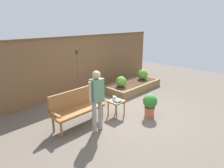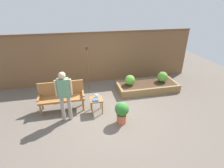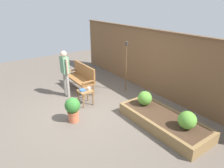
% 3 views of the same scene
% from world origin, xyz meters
% --- Properties ---
extents(ground_plane, '(14.00, 14.00, 0.00)m').
position_xyz_m(ground_plane, '(0.00, 0.00, 0.00)').
color(ground_plane, '#60564C').
extents(fence_back, '(8.40, 0.14, 2.16)m').
position_xyz_m(fence_back, '(0.00, 2.60, 1.09)').
color(fence_back, brown).
rests_on(fence_back, ground_plane).
extents(garden_bench, '(1.44, 0.48, 0.94)m').
position_xyz_m(garden_bench, '(-1.46, 0.61, 0.54)').
color(garden_bench, '#936033').
rests_on(garden_bench, ground_plane).
extents(side_table, '(0.40, 0.40, 0.48)m').
position_xyz_m(side_table, '(-0.39, 0.18, 0.40)').
color(side_table, olive).
rests_on(side_table, ground_plane).
extents(cup_on_table, '(0.13, 0.09, 0.09)m').
position_xyz_m(cup_on_table, '(-0.35, 0.29, 0.53)').
color(cup_on_table, silver).
rests_on(cup_on_table, side_table).
extents(book_on_table, '(0.19, 0.18, 0.04)m').
position_xyz_m(book_on_table, '(-0.42, 0.11, 0.50)').
color(book_on_table, '#38609E').
rests_on(book_on_table, side_table).
extents(potted_boxwood, '(0.41, 0.41, 0.68)m').
position_xyz_m(potted_boxwood, '(0.26, -0.54, 0.40)').
color(potted_boxwood, '#C66642').
rests_on(potted_boxwood, ground_plane).
extents(raised_planter_bed, '(2.40, 1.00, 0.30)m').
position_xyz_m(raised_planter_bed, '(1.81, 1.25, 0.15)').
color(raised_planter_bed, olive).
rests_on(raised_planter_bed, ground_plane).
extents(shrub_near_bench, '(0.40, 0.40, 0.40)m').
position_xyz_m(shrub_near_bench, '(1.07, 1.28, 0.50)').
color(shrub_near_bench, brown).
rests_on(shrub_near_bench, raised_planter_bed).
extents(shrub_far_corner, '(0.42, 0.42, 0.42)m').
position_xyz_m(shrub_far_corner, '(2.45, 1.28, 0.51)').
color(shrub_far_corner, brown).
rests_on(shrub_far_corner, raised_planter_bed).
extents(tiki_torch, '(0.10, 0.10, 1.77)m').
position_xyz_m(tiki_torch, '(-0.47, 1.83, 1.21)').
color(tiki_torch, brown).
rests_on(tiki_torch, ground_plane).
extents(person_by_bench, '(0.47, 0.20, 1.56)m').
position_xyz_m(person_by_bench, '(-1.32, -0.04, 0.93)').
color(person_by_bench, gray).
rests_on(person_by_bench, ground_plane).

